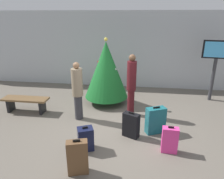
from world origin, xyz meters
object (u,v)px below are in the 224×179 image
(flight_info_kiosk, at_px, (216,59))
(suitcase_0, at_px, (131,125))
(traveller_0, at_px, (78,90))
(suitcase_1, at_px, (78,157))
(suitcase_4, at_px, (86,139))
(waiting_bench, at_px, (26,102))
(traveller_1, at_px, (131,83))
(suitcase_2, at_px, (170,140))
(holiday_tree, at_px, (106,70))
(suitcase_3, at_px, (155,120))

(flight_info_kiosk, relative_size, suitcase_0, 3.14)
(traveller_0, xyz_separation_m, suitcase_1, (0.64, -2.24, -0.56))
(traveller_0, height_order, suitcase_1, traveller_0)
(suitcase_1, bearing_deg, suitcase_4, 93.17)
(waiting_bench, bearing_deg, suitcase_1, -45.17)
(flight_info_kiosk, xyz_separation_m, suitcase_4, (-3.79, -3.56, -1.26))
(waiting_bench, relative_size, suitcase_0, 2.11)
(waiting_bench, bearing_deg, traveller_1, 4.49)
(suitcase_1, xyz_separation_m, suitcase_2, (1.87, 0.94, -0.05))
(waiting_bench, bearing_deg, traveller_0, -7.01)
(flight_info_kiosk, xyz_separation_m, suitcase_0, (-2.78, -2.87, -1.22))
(traveller_1, distance_m, suitcase_1, 2.95)
(holiday_tree, relative_size, suitcase_0, 3.31)
(traveller_1, xyz_separation_m, suitcase_4, (-0.94, -1.96, -0.75))
(suitcase_2, bearing_deg, suitcase_3, 108.63)
(suitcase_2, bearing_deg, waiting_bench, 160.57)
(holiday_tree, relative_size, flight_info_kiosk, 1.05)
(traveller_0, bearing_deg, waiting_bench, 172.99)
(holiday_tree, xyz_separation_m, suitcase_3, (1.61, -1.82, -0.85))
(traveller_0, bearing_deg, traveller_1, 17.57)
(flight_info_kiosk, bearing_deg, suitcase_3, -129.76)
(suitcase_1, distance_m, suitcase_4, 0.77)
(traveller_1, xyz_separation_m, suitcase_0, (0.07, -1.27, -0.71))
(suitcase_0, bearing_deg, suitcase_1, -123.62)
(waiting_bench, bearing_deg, suitcase_4, -35.17)
(waiting_bench, height_order, suitcase_4, suitcase_4)
(flight_info_kiosk, bearing_deg, waiting_bench, -163.27)
(flight_info_kiosk, bearing_deg, traveller_1, -150.68)
(waiting_bench, height_order, suitcase_2, suitcase_2)
(traveller_0, bearing_deg, suitcase_4, -68.04)
(holiday_tree, distance_m, suitcase_3, 2.57)
(traveller_0, distance_m, suitcase_3, 2.36)
(suitcase_4, bearing_deg, suitcase_3, 30.80)
(holiday_tree, bearing_deg, flight_info_kiosk, 11.48)
(suitcase_0, xyz_separation_m, suitcase_3, (0.63, 0.29, 0.03))
(waiting_bench, height_order, suitcase_0, suitcase_0)
(traveller_1, height_order, suitcase_3, traveller_1)
(traveller_1, bearing_deg, suitcase_2, -61.42)
(suitcase_0, relative_size, suitcase_2, 1.06)
(holiday_tree, height_order, traveller_1, holiday_tree)
(traveller_1, bearing_deg, flight_info_kiosk, 29.32)
(waiting_bench, distance_m, suitcase_2, 4.59)
(holiday_tree, distance_m, suitcase_1, 3.67)
(holiday_tree, bearing_deg, suitcase_3, -48.53)
(suitcase_1, height_order, suitcase_4, suitcase_1)
(suitcase_2, relative_size, suitcase_3, 0.87)
(suitcase_1, height_order, suitcase_2, suitcase_1)
(suitcase_3, bearing_deg, suitcase_4, -149.20)
(flight_info_kiosk, bearing_deg, suitcase_1, -130.89)
(holiday_tree, xyz_separation_m, waiting_bench, (-2.45, -1.10, -0.85))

